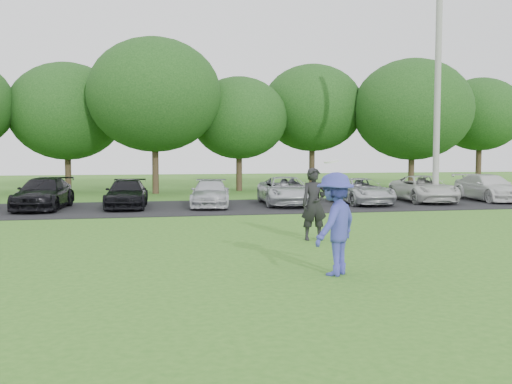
% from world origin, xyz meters
% --- Properties ---
extents(ground, '(100.00, 100.00, 0.00)m').
position_xyz_m(ground, '(0.00, 0.00, 0.00)').
color(ground, '#336E1F').
rests_on(ground, ground).
extents(parking_lot, '(32.00, 6.50, 0.03)m').
position_xyz_m(parking_lot, '(0.00, 13.00, 0.01)').
color(parking_lot, black).
rests_on(parking_lot, ground).
extents(utility_pole, '(0.28, 0.28, 10.99)m').
position_xyz_m(utility_pole, '(10.17, 12.71, 5.50)').
color(utility_pole, '#979692').
rests_on(utility_pole, ground).
extents(frisbee_player, '(1.41, 1.39, 2.19)m').
position_xyz_m(frisbee_player, '(0.67, -0.62, 0.97)').
color(frisbee_player, '#393EA2').
rests_on(frisbee_player, ground).
extents(camera_bystander, '(0.71, 0.48, 1.91)m').
position_xyz_m(camera_bystander, '(1.58, 3.56, 0.96)').
color(camera_bystander, black).
rests_on(camera_bystander, ground).
extents(parked_cars, '(28.33, 5.03, 1.26)m').
position_xyz_m(parked_cars, '(0.05, 13.13, 0.63)').
color(parked_cars, '#B1B4B9').
rests_on(parked_cars, parking_lot).
extents(tree_row, '(42.39, 9.85, 8.64)m').
position_xyz_m(tree_row, '(1.51, 22.76, 4.91)').
color(tree_row, '#38281C').
rests_on(tree_row, ground).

